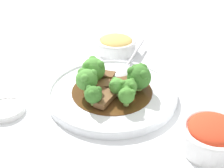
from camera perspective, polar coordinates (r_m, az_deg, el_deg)
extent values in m
plane|color=silver|center=(0.72, 0.00, -2.29)|extent=(4.00, 4.00, 0.00)
cylinder|color=white|center=(0.72, 0.00, -1.83)|extent=(0.30, 0.30, 0.01)
torus|color=white|center=(0.71, 0.00, -1.36)|extent=(0.30, 0.30, 0.01)
cylinder|color=#4C2D14|center=(0.71, 0.00, -1.31)|extent=(0.18, 0.18, 0.00)
cube|color=brown|center=(0.75, -1.34, 1.61)|extent=(0.05, 0.05, 0.01)
cube|color=brown|center=(0.72, -0.87, 0.00)|extent=(0.05, 0.08, 0.01)
cube|color=brown|center=(0.67, -1.13, -2.68)|extent=(0.06, 0.07, 0.01)
cube|color=#56331E|center=(0.69, -2.48, -1.44)|extent=(0.05, 0.05, 0.01)
cube|color=brown|center=(0.72, 2.40, 0.33)|extent=(0.04, 0.07, 0.02)
cylinder|color=#7FA84C|center=(0.74, 4.82, 1.08)|extent=(0.01, 0.01, 0.02)
sphere|color=#427F2D|center=(0.73, 4.89, 2.43)|extent=(0.03, 0.03, 0.03)
sphere|color=#427F2D|center=(0.72, 5.35, 2.70)|extent=(0.01, 0.01, 0.01)
sphere|color=#427F2D|center=(0.73, 5.31, 3.38)|extent=(0.01, 0.01, 0.01)
sphere|color=#427F2D|center=(0.72, 4.12, 3.08)|extent=(0.01, 0.01, 0.01)
cylinder|color=#7FA84C|center=(0.74, -3.35, 0.98)|extent=(0.02, 0.02, 0.01)
sphere|color=#4C8E38|center=(0.73, -3.42, 2.69)|extent=(0.06, 0.06, 0.06)
sphere|color=#4C8E38|center=(0.71, -2.21, 3.49)|extent=(0.02, 0.02, 0.02)
sphere|color=#4C8E38|center=(0.74, -3.55, 4.38)|extent=(0.02, 0.02, 0.02)
sphere|color=#4C8E38|center=(0.71, -4.60, 3.34)|extent=(0.02, 0.02, 0.02)
cylinder|color=#7FA84C|center=(0.66, -3.39, -3.33)|extent=(0.01, 0.01, 0.01)
sphere|color=#387028|center=(0.65, -3.44, -1.98)|extent=(0.04, 0.04, 0.04)
sphere|color=#387028|center=(0.65, -2.47, -1.05)|extent=(0.01, 0.01, 0.01)
sphere|color=#387028|center=(0.65, -4.19, -0.83)|extent=(0.01, 0.01, 0.01)
sphere|color=#387028|center=(0.63, -3.76, -1.78)|extent=(0.01, 0.01, 0.01)
cylinder|color=#7FA84C|center=(0.71, 4.88, -0.52)|extent=(0.02, 0.02, 0.01)
sphere|color=#387028|center=(0.70, 4.97, 1.23)|extent=(0.05, 0.05, 0.05)
sphere|color=#387028|center=(0.70, 5.69, 2.88)|extent=(0.02, 0.02, 0.02)
sphere|color=#387028|center=(0.69, 3.62, 2.34)|extent=(0.02, 0.02, 0.02)
sphere|color=#387028|center=(0.68, 5.78, 1.66)|extent=(0.02, 0.02, 0.02)
cylinder|color=#7FA84C|center=(0.66, 2.82, -3.38)|extent=(0.01, 0.01, 0.01)
sphere|color=#427F2D|center=(0.65, 2.86, -2.08)|extent=(0.03, 0.03, 0.03)
sphere|color=#427F2D|center=(0.65, 2.73, -0.86)|extent=(0.01, 0.01, 0.01)
sphere|color=#427F2D|center=(0.64, 2.14, -1.70)|extent=(0.01, 0.01, 0.01)
sphere|color=#427F2D|center=(0.64, 3.79, -1.58)|extent=(0.01, 0.01, 0.01)
cylinder|color=#8EB756|center=(0.70, -4.57, -1.04)|extent=(0.02, 0.02, 0.02)
sphere|color=#4C8E38|center=(0.68, -4.66, 0.76)|extent=(0.05, 0.05, 0.05)
sphere|color=#4C8E38|center=(0.69, -5.58, 2.16)|extent=(0.02, 0.02, 0.02)
sphere|color=#4C8E38|center=(0.66, -5.09, 1.09)|extent=(0.02, 0.02, 0.02)
sphere|color=#4C8E38|center=(0.68, -3.48, 1.93)|extent=(0.02, 0.02, 0.02)
cylinder|color=#7FA84C|center=(0.68, 3.12, -1.99)|extent=(0.01, 0.01, 0.02)
sphere|color=#427F2D|center=(0.67, 3.17, -0.54)|extent=(0.03, 0.03, 0.03)
sphere|color=#427F2D|center=(0.66, 2.27, 0.17)|extent=(0.01, 0.01, 0.01)
sphere|color=#427F2D|center=(0.65, 3.66, -0.29)|extent=(0.01, 0.01, 0.01)
sphere|color=#427F2D|center=(0.67, 3.65, 0.56)|extent=(0.01, 0.01, 0.01)
cylinder|color=#8EB756|center=(0.69, 0.83, -1.68)|extent=(0.01, 0.01, 0.01)
sphere|color=#4C8E38|center=(0.68, 0.84, -0.40)|extent=(0.04, 0.04, 0.04)
sphere|color=#4C8E38|center=(0.67, 0.10, 0.00)|extent=(0.01, 0.01, 0.01)
sphere|color=#4C8E38|center=(0.67, 1.73, 0.12)|extent=(0.01, 0.01, 0.01)
sphere|color=#4C8E38|center=(0.68, 0.71, 0.80)|extent=(0.01, 0.01, 0.01)
ellipsoid|color=#B7B7BC|center=(0.77, 1.87, 2.29)|extent=(0.08, 0.08, 0.01)
cylinder|color=#B7B7BC|center=(0.87, 4.28, 5.74)|extent=(0.12, 0.13, 0.01)
cylinder|color=white|center=(0.62, 17.52, -10.61)|extent=(0.07, 0.07, 0.01)
cylinder|color=white|center=(0.61, 17.78, -9.42)|extent=(0.12, 0.12, 0.04)
torus|color=white|center=(0.59, 18.10, -7.97)|extent=(0.12, 0.12, 0.01)
ellipsoid|color=red|center=(0.59, 18.14, -7.76)|extent=(0.09, 0.09, 0.03)
cylinder|color=white|center=(0.92, 0.77, 6.15)|extent=(0.06, 0.06, 0.01)
cylinder|color=white|center=(0.91, 0.78, 6.88)|extent=(0.12, 0.12, 0.03)
torus|color=white|center=(0.91, 0.78, 7.79)|extent=(0.12, 0.12, 0.01)
ellipsoid|color=tan|center=(0.91, 0.78, 7.92)|extent=(0.09, 0.09, 0.02)
cylinder|color=white|center=(0.71, -18.84, -4.51)|extent=(0.08, 0.08, 0.01)
torus|color=white|center=(0.70, -18.91, -4.18)|extent=(0.08, 0.08, 0.01)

